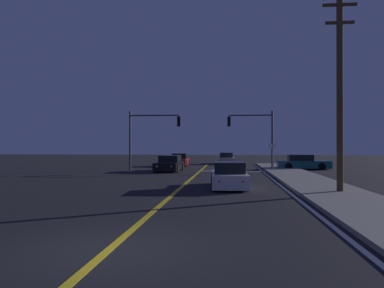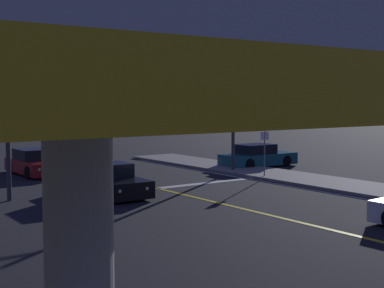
{
  "view_description": "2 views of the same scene",
  "coord_description": "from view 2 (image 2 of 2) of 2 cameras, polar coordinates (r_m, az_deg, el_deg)",
  "views": [
    {
      "loc": [
        2.52,
        -7.6,
        2.19
      ],
      "look_at": [
        -0.52,
        22.73,
        2.3
      ],
      "focal_mm": 35.17,
      "sensor_mm": 36.0,
      "label": 1
    },
    {
      "loc": [
        -13.34,
        3.24,
        3.98
      ],
      "look_at": [
        0.93,
        22.93,
        2.04
      ],
      "focal_mm": 52.63,
      "sensor_mm": 36.0,
      "label": 2
    }
  ],
  "objects": [
    {
      "name": "lane_line_center",
      "position": [
        16.93,
        17.92,
        -9.24
      ],
      "size": [
        0.2,
        43.8,
        0.01
      ],
      "primitive_type": "cube",
      "color": "gold",
      "rests_on": "ground"
    },
    {
      "name": "traffic_signal_far_left",
      "position": [
        23.61,
        -14.16,
        3.4
      ],
      "size": [
        4.63,
        0.28,
        5.25
      ],
      "color": "#38383D",
      "rests_on": "ground"
    },
    {
      "name": "traffic_signal_near_right",
      "position": [
        29.55,
        1.93,
        3.75
      ],
      "size": [
        4.09,
        0.28,
        5.31
      ],
      "rotation": [
        0.0,
        0.0,
        3.14
      ],
      "color": "#38383D",
      "rests_on": "ground"
    },
    {
      "name": "car_following_oncoming_teal",
      "position": [
        33.47,
        6.65,
        -1.29
      ],
      "size": [
        4.75,
        2.01,
        1.34
      ],
      "rotation": [
        0.0,
        0.0,
        -1.59
      ],
      "color": "#195960",
      "rests_on": "ground"
    },
    {
      "name": "street_sign_corner",
      "position": [
        28.31,
        7.37,
        -0.26
      ],
      "size": [
        0.56,
        0.06,
        2.4
      ],
      "color": "slate",
      "rests_on": "ground"
    },
    {
      "name": "stop_bar",
      "position": [
        26.77,
        1.49,
        -3.97
      ],
      "size": [
        5.52,
        0.5,
        0.01
      ],
      "primitive_type": "cube",
      "color": "silver",
      "rests_on": "ground"
    },
    {
      "name": "car_distant_tail_silver",
      "position": [
        37.62,
        -11.47,
        -0.71
      ],
      "size": [
        1.89,
        4.28,
        1.34
      ],
      "rotation": [
        0.0,
        0.0,
        -0.02
      ],
      "color": "#B2B5BA",
      "rests_on": "ground"
    },
    {
      "name": "car_parked_curb_black",
      "position": [
        23.64,
        -8.5,
        -3.75
      ],
      "size": [
        2.1,
        4.46,
        1.34
      ],
      "rotation": [
        0.0,
        0.0,
        3.11
      ],
      "color": "black",
      "rests_on": "ground"
    },
    {
      "name": "car_lead_oncoming_red",
      "position": [
        30.96,
        -15.77,
        -1.91
      ],
      "size": [
        1.82,
        4.45,
        1.34
      ],
      "rotation": [
        0.0,
        0.0,
        3.14
      ],
      "color": "maroon",
      "rests_on": "ground"
    }
  ]
}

